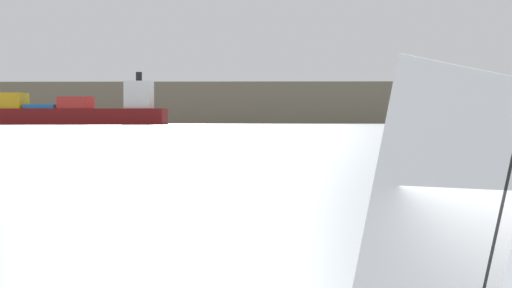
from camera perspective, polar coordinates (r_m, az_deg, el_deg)
cargo_ship at (r=690.23m, az=-10.69°, el=1.77°), size 144.18×36.21×34.27m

